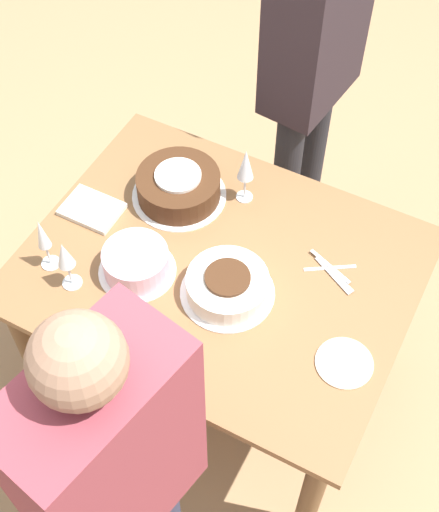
# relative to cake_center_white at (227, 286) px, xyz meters

# --- Properties ---
(ground_plane) EXTENTS (12.00, 12.00, 0.00)m
(ground_plane) POSITION_rel_cake_center_white_xyz_m (0.07, -0.08, -0.78)
(ground_plane) COLOR #A87F56
(dining_table) EXTENTS (1.23, 0.97, 0.74)m
(dining_table) POSITION_rel_cake_center_white_xyz_m (0.07, -0.08, -0.16)
(dining_table) COLOR brown
(dining_table) RESTS_ON ground_plane
(cake_center_white) EXTENTS (0.30, 0.30, 0.09)m
(cake_center_white) POSITION_rel_cake_center_white_xyz_m (0.00, 0.00, 0.00)
(cake_center_white) COLOR white
(cake_center_white) RESTS_ON dining_table
(cake_front_chocolate) EXTENTS (0.33, 0.33, 0.11)m
(cake_front_chocolate) POSITION_rel_cake_center_white_xyz_m (0.33, -0.28, 0.01)
(cake_front_chocolate) COLOR white
(cake_front_chocolate) RESTS_ON dining_table
(cake_back_decorated) EXTENTS (0.25, 0.25, 0.10)m
(cake_back_decorated) POSITION_rel_cake_center_white_xyz_m (0.29, 0.06, 0.01)
(cake_back_decorated) COLOR white
(cake_back_decorated) RESTS_ON dining_table
(wine_glass_near) EXTENTS (0.06, 0.06, 0.20)m
(wine_glass_near) POSITION_rel_cake_center_white_xyz_m (0.45, 0.20, 0.10)
(wine_glass_near) COLOR silver
(wine_glass_near) RESTS_ON dining_table
(wine_glass_far) EXTENTS (0.06, 0.06, 0.22)m
(wine_glass_far) POSITION_rel_cake_center_white_xyz_m (0.56, 0.16, 0.10)
(wine_glass_far) COLOR silver
(wine_glass_far) RESTS_ON dining_table
(wine_glass_extra) EXTENTS (0.06, 0.06, 0.23)m
(wine_glass_extra) POSITION_rel_cake_center_white_xyz_m (0.13, -0.38, 0.12)
(wine_glass_extra) COLOR silver
(wine_glass_extra) RESTS_ON dining_table
(dessert_plate_left) EXTENTS (0.17, 0.17, 0.01)m
(dessert_plate_left) POSITION_rel_cake_center_white_xyz_m (-0.42, 0.06, -0.04)
(dessert_plate_left) COLOR beige
(dessert_plate_left) RESTS_ON dining_table
(fork_pile) EXTENTS (0.18, 0.12, 0.01)m
(fork_pile) POSITION_rel_cake_center_white_xyz_m (-0.26, -0.23, -0.03)
(fork_pile) COLOR silver
(fork_pile) RESTS_ON dining_table
(napkin_stack) EXTENTS (0.20, 0.14, 0.02)m
(napkin_stack) POSITION_rel_cake_center_white_xyz_m (0.56, -0.08, -0.03)
(napkin_stack) COLOR silver
(napkin_stack) RESTS_ON dining_table
(person_cutting) EXTENTS (0.26, 0.42, 1.72)m
(person_cutting) POSITION_rel_cake_center_white_xyz_m (0.12, -0.88, 0.26)
(person_cutting) COLOR #232328
(person_cutting) RESTS_ON ground_plane
(person_watching) EXTENTS (0.30, 0.44, 1.61)m
(person_watching) POSITION_rel_cake_center_white_xyz_m (-0.07, 0.71, 0.19)
(person_watching) COLOR #2D334C
(person_watching) RESTS_ON ground_plane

